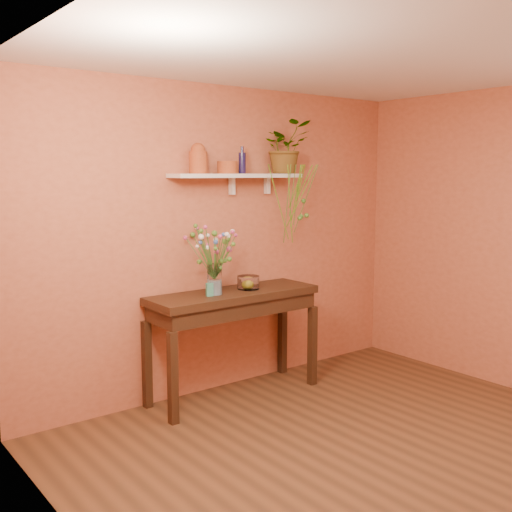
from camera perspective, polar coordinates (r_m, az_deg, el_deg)
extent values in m
plane|color=brown|center=(4.39, 13.16, -18.67)|extent=(4.00, 4.00, 0.00)
plane|color=silver|center=(4.01, 14.41, 18.48)|extent=(4.00, 4.00, 0.00)
cube|color=#C76F4C|center=(5.44, -2.89, 1.55)|extent=(4.00, 0.04, 2.70)
cube|color=#C76F4C|center=(2.74, -13.52, -4.85)|extent=(0.04, 4.00, 2.70)
cube|color=#3A2615|center=(5.24, -2.12, -3.69)|extent=(1.53, 0.49, 0.07)
cube|color=#3A2615|center=(5.26, -2.11, -4.74)|extent=(1.47, 0.45, 0.13)
cube|color=#3A2615|center=(4.82, -7.83, -11.33)|extent=(0.07, 0.07, 0.73)
cube|color=#3A2615|center=(5.66, 5.32, -8.39)|extent=(0.07, 0.07, 0.73)
cube|color=#3A2615|center=(5.18, -10.22, -10.02)|extent=(0.07, 0.07, 0.73)
cube|color=#3A2615|center=(5.96, 2.50, -7.51)|extent=(0.07, 0.07, 0.73)
cube|color=white|center=(5.33, -1.69, 7.56)|extent=(1.30, 0.24, 0.04)
cube|color=white|center=(5.41, -2.28, 6.59)|extent=(0.04, 0.05, 0.15)
cube|color=white|center=(5.65, 1.05, 6.64)|extent=(0.04, 0.05, 0.15)
cylinder|color=#A1532B|center=(5.12, -5.46, 8.74)|extent=(0.19, 0.19, 0.18)
sphere|color=#A1532B|center=(5.13, -5.47, 9.89)|extent=(0.12, 0.12, 0.12)
cylinder|color=#A1532B|center=(5.27, -2.71, 8.33)|extent=(0.20, 0.20, 0.11)
cylinder|color=#18133C|center=(5.33, -1.31, 8.73)|extent=(0.08, 0.08, 0.18)
cylinder|color=#18133C|center=(5.33, -1.31, 9.99)|extent=(0.03, 0.03, 0.05)
imported|color=#477828|center=(5.67, 2.79, 10.19)|extent=(0.51, 0.46, 0.48)
cylinder|color=#477828|center=(5.60, 3.88, 5.73)|extent=(0.02, 0.12, 0.55)
cylinder|color=#519718|center=(5.55, 3.23, 4.87)|extent=(0.11, 0.06, 0.72)
cylinder|color=#519718|center=(5.57, 4.24, 6.84)|extent=(0.05, 0.16, 0.34)
cylinder|color=#477828|center=(5.57, 4.70, 5.33)|extent=(0.02, 0.31, 0.63)
cylinder|color=#519718|center=(5.61, 4.64, 7.06)|extent=(0.13, 0.07, 0.30)
cylinder|color=#519718|center=(5.44, 2.14, 5.03)|extent=(0.29, 0.06, 0.68)
cylinder|color=#477828|center=(5.50, 3.47, 6.13)|extent=(0.03, 0.12, 0.47)
cylinder|color=#519718|center=(5.52, 3.83, 6.53)|extent=(0.04, 0.17, 0.40)
cylinder|color=#519718|center=(5.55, 4.29, 5.63)|extent=(0.15, 0.24, 0.57)
cylinder|color=#477828|center=(5.47, 2.95, 4.84)|extent=(0.13, 0.24, 0.72)
cylinder|color=#519718|center=(5.52, 4.02, 6.34)|extent=(0.06, 0.17, 0.43)
cylinder|color=#519718|center=(5.58, 3.76, 5.62)|extent=(0.01, 0.15, 0.57)
sphere|color=#477828|center=(5.63, 4.78, 3.82)|extent=(0.04, 0.04, 0.04)
sphere|color=#477828|center=(5.62, 4.26, 3.71)|extent=(0.04, 0.04, 0.04)
sphere|color=#477828|center=(5.59, 4.50, 5.19)|extent=(0.04, 0.04, 0.04)
sphere|color=#477828|center=(5.54, 4.14, 3.58)|extent=(0.04, 0.04, 0.04)
cylinder|color=white|center=(5.08, -3.93, -2.19)|extent=(0.12, 0.12, 0.26)
cylinder|color=silver|center=(5.09, -3.92, -2.94)|extent=(0.11, 0.11, 0.12)
cylinder|color=#386B28|center=(4.97, -3.35, -0.07)|extent=(0.01, 0.20, 0.39)
sphere|color=white|center=(4.87, -2.75, 2.05)|extent=(0.04, 0.04, 0.04)
cylinder|color=#386B28|center=(5.01, -3.50, -0.06)|extent=(0.03, 0.12, 0.38)
sphere|color=#4167BC|center=(4.95, -3.06, 2.04)|extent=(0.03, 0.03, 0.03)
cylinder|color=#386B28|center=(5.00, -3.05, -0.52)|extent=(0.07, 0.18, 0.30)
sphere|color=olive|center=(4.94, -2.14, 1.12)|extent=(0.04, 0.04, 0.04)
cylinder|color=#386B28|center=(5.04, -3.08, 0.09)|extent=(0.12, 0.11, 0.40)
sphere|color=white|center=(5.00, -2.23, 2.31)|extent=(0.04, 0.04, 0.04)
cylinder|color=#386B28|center=(5.03, -3.08, 0.06)|extent=(0.10, 0.13, 0.40)
sphere|color=#B73C76|center=(4.98, -2.22, 2.28)|extent=(0.04, 0.04, 0.04)
cylinder|color=#386B28|center=(5.07, -3.43, -0.37)|extent=(0.10, 0.03, 0.31)
sphere|color=#477828|center=(5.07, -2.94, 1.36)|extent=(0.05, 0.05, 0.05)
cylinder|color=#386B28|center=(5.10, -3.22, -0.73)|extent=(0.15, 0.01, 0.24)
sphere|color=#B73C76|center=(5.12, -2.53, 0.63)|extent=(0.05, 0.05, 0.05)
cylinder|color=#386B28|center=(5.12, -2.92, -0.06)|extent=(0.23, 0.01, 0.35)
sphere|color=#B73C76|center=(5.16, -1.93, 1.95)|extent=(0.03, 0.03, 0.03)
cylinder|color=#386B28|center=(5.09, -3.26, -0.26)|extent=(0.15, 0.01, 0.32)
sphere|color=olive|center=(5.11, -2.59, 1.57)|extent=(0.03, 0.03, 0.03)
cylinder|color=#386B28|center=(5.14, -3.26, -0.09)|extent=(0.20, 0.09, 0.34)
sphere|color=white|center=(5.21, -2.61, 1.88)|extent=(0.04, 0.04, 0.04)
cylinder|color=#386B28|center=(5.13, -3.87, -0.27)|extent=(0.10, 0.13, 0.31)
sphere|color=white|center=(5.18, -3.82, 1.53)|extent=(0.04, 0.04, 0.04)
cylinder|color=#386B28|center=(5.09, -3.87, -0.39)|extent=(0.06, 0.06, 0.30)
sphere|color=#4167BC|center=(5.11, -3.82, 1.31)|extent=(0.04, 0.04, 0.04)
cylinder|color=#386B28|center=(5.09, -3.93, 0.02)|extent=(0.06, 0.08, 0.37)
sphere|color=olive|center=(5.11, -3.94, 2.13)|extent=(0.05, 0.05, 0.05)
cylinder|color=#386B28|center=(5.18, -4.26, -0.04)|extent=(0.09, 0.25, 0.34)
sphere|color=white|center=(5.28, -4.58, 1.95)|extent=(0.04, 0.04, 0.04)
cylinder|color=#386B28|center=(5.15, -4.76, 0.29)|extent=(0.02, 0.25, 0.41)
sphere|color=#B73C76|center=(5.23, -5.58, 2.62)|extent=(0.03, 0.03, 0.03)
cylinder|color=#386B28|center=(5.14, -4.97, -0.03)|extent=(0.05, 0.26, 0.35)
sphere|color=#477828|center=(5.22, -5.98, 1.99)|extent=(0.05, 0.05, 0.05)
cylinder|color=#386B28|center=(5.08, -4.23, -0.54)|extent=(0.02, 0.07, 0.28)
sphere|color=#B73C76|center=(5.08, -4.53, 1.03)|extent=(0.03, 0.03, 0.03)
cylinder|color=#386B28|center=(5.09, -5.31, -0.19)|extent=(0.15, 0.21, 0.34)
sphere|color=#B73C76|center=(5.11, -6.68, 1.71)|extent=(0.04, 0.04, 0.04)
cylinder|color=#386B28|center=(5.07, -4.82, 0.37)|extent=(0.11, 0.13, 0.44)
sphere|color=olive|center=(5.07, -5.72, 2.84)|extent=(0.04, 0.04, 0.04)
cylinder|color=#386B28|center=(5.04, -4.73, -0.61)|extent=(0.14, 0.06, 0.28)
sphere|color=white|center=(5.01, -5.55, 0.91)|extent=(0.03, 0.03, 0.03)
cylinder|color=#386B28|center=(5.04, -4.27, -0.67)|extent=(0.07, 0.01, 0.27)
sphere|color=white|center=(5.01, -4.62, 0.79)|extent=(0.04, 0.04, 0.04)
cylinder|color=#386B28|center=(5.01, -4.58, -0.43)|extent=(0.15, 0.02, 0.32)
sphere|color=#4167BC|center=(4.94, -5.26, 1.29)|extent=(0.03, 0.03, 0.03)
cylinder|color=#386B28|center=(5.01, -4.55, 0.10)|extent=(0.14, 0.02, 0.41)
sphere|color=olive|center=(4.94, -5.20, 2.36)|extent=(0.04, 0.04, 0.04)
cylinder|color=#386B28|center=(4.99, -4.55, -0.19)|extent=(0.16, 0.04, 0.36)
sphere|color=white|center=(4.92, -5.19, 1.79)|extent=(0.05, 0.05, 0.05)
cylinder|color=#386B28|center=(4.98, -4.35, 0.26)|extent=(0.14, 0.09, 0.45)
sphere|color=#B73C76|center=(4.88, -4.79, 2.72)|extent=(0.03, 0.03, 0.03)
cylinder|color=#386B28|center=(4.96, -3.88, -0.74)|extent=(0.09, 0.17, 0.28)
sphere|color=#477828|center=(4.85, -3.82, 0.69)|extent=(0.03, 0.03, 0.03)
cylinder|color=#386B28|center=(4.96, -3.66, -0.18)|extent=(0.07, 0.19, 0.37)
sphere|color=#B73C76|center=(4.84, -3.38, 1.83)|extent=(0.04, 0.04, 0.04)
cylinder|color=#386B28|center=(5.00, -3.83, -0.87)|extent=(0.06, 0.12, 0.25)
sphere|color=#B73C76|center=(4.92, -3.74, 0.41)|extent=(0.04, 0.04, 0.04)
sphere|color=#477828|center=(5.10, -5.36, -0.56)|extent=(0.04, 0.04, 0.04)
sphere|color=#477828|center=(5.04, -3.42, -1.12)|extent=(0.04, 0.04, 0.04)
sphere|color=#477828|center=(5.07, -2.94, -0.42)|extent=(0.04, 0.04, 0.04)
sphere|color=#477828|center=(5.09, -4.43, -0.72)|extent=(0.04, 0.04, 0.04)
sphere|color=#477828|center=(4.97, -2.52, -0.30)|extent=(0.04, 0.04, 0.04)
sphere|color=#477828|center=(5.03, -3.35, -0.48)|extent=(0.04, 0.04, 0.04)
cylinder|color=white|center=(5.32, -0.74, -2.50)|extent=(0.19, 0.19, 0.12)
cylinder|color=white|center=(5.33, -0.73, -3.05)|extent=(0.19, 0.19, 0.01)
sphere|color=yellow|center=(5.31, -0.78, -2.67)|extent=(0.08, 0.08, 0.08)
cube|color=teal|center=(5.03, -4.40, -3.17)|extent=(0.06, 0.05, 0.11)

